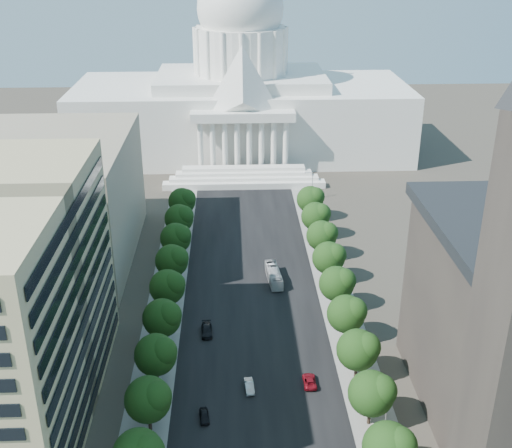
{
  "coord_description": "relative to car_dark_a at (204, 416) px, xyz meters",
  "views": [
    {
      "loc": [
        -4.05,
        -46.57,
        73.82
      ],
      "look_at": [
        1.16,
        81.36,
        16.22
      ],
      "focal_mm": 45.0,
      "sensor_mm": 36.0,
      "label": 1
    }
  ],
  "objects": [
    {
      "name": "city_bus",
      "position": [
        14.72,
        46.52,
        0.92
      ],
      "size": [
        3.72,
        11.56,
        3.16
      ],
      "primitive_type": "imported",
      "rotation": [
        0.0,
        0.0,
        0.1
      ],
      "color": "silver",
      "rests_on": "ground"
    },
    {
      "name": "tree_r_i",
      "position": [
        27.6,
        69.72,
        5.79
      ],
      "size": [
        7.79,
        7.6,
        9.97
      ],
      "color": "#33261C",
      "rests_on": "ground"
    },
    {
      "name": "car_dark_b",
      "position": [
        -0.32,
        25.33,
        0.12
      ],
      "size": [
        2.49,
        5.52,
        1.57
      ],
      "primitive_type": "imported",
      "rotation": [
        0.0,
        0.0,
        0.06
      ],
      "color": "black",
      "rests_on": "ground"
    },
    {
      "name": "streetlight_c",
      "position": [
        29.17,
        21.91,
        5.16
      ],
      "size": [
        2.61,
        0.44,
        9.0
      ],
      "color": "gray",
      "rests_on": "ground"
    },
    {
      "name": "road_asphalt",
      "position": [
        9.26,
        51.91,
        -0.67
      ],
      "size": [
        30.0,
        260.0,
        0.01
      ],
      "primitive_type": "cube",
      "color": "black",
      "rests_on": "ground"
    },
    {
      "name": "tree_l_h",
      "position": [
        -8.4,
        57.72,
        5.79
      ],
      "size": [
        7.79,
        7.6,
        9.97
      ],
      "color": "#33261C",
      "rests_on": "ground"
    },
    {
      "name": "office_block_left_far",
      "position": [
        -38.74,
        61.91,
        14.33
      ],
      "size": [
        38.0,
        52.0,
        30.0
      ],
      "primitive_type": "cube",
      "color": "gray",
      "rests_on": "ground"
    },
    {
      "name": "car_red",
      "position": [
        18.66,
        8.43,
        0.02
      ],
      "size": [
        2.27,
        4.93,
        1.37
      ],
      "primitive_type": "imported",
      "rotation": [
        0.0,
        0.0,
        3.14
      ],
      "color": "maroon",
      "rests_on": "ground"
    },
    {
      "name": "streetlight_b",
      "position": [
        29.17,
        -3.09,
        5.16
      ],
      "size": [
        2.61,
        0.44,
        9.0
      ],
      "color": "gray",
      "rests_on": "ground"
    },
    {
      "name": "streetlight_d",
      "position": [
        29.17,
        46.91,
        5.16
      ],
      "size": [
        2.61,
        0.44,
        9.0
      ],
      "color": "gray",
      "rests_on": "ground"
    },
    {
      "name": "tree_l_e",
      "position": [
        -8.4,
        21.72,
        5.79
      ],
      "size": [
        7.79,
        7.6,
        9.97
      ],
      "color": "#33261C",
      "rests_on": "ground"
    },
    {
      "name": "sidewalk_left",
      "position": [
        -9.74,
        51.91,
        -0.67
      ],
      "size": [
        8.0,
        260.0,
        0.02
      ],
      "primitive_type": "cube",
      "color": "gray",
      "rests_on": "ground"
    },
    {
      "name": "tree_r_f",
      "position": [
        27.6,
        33.72,
        5.79
      ],
      "size": [
        7.79,
        7.6,
        9.97
      ],
      "color": "#33261C",
      "rests_on": "ground"
    },
    {
      "name": "tree_l_j",
      "position": [
        -8.4,
        81.72,
        5.79
      ],
      "size": [
        7.79,
        7.6,
        9.97
      ],
      "color": "#33261C",
      "rests_on": "ground"
    },
    {
      "name": "tree_l_f",
      "position": [
        -8.4,
        33.72,
        5.79
      ],
      "size": [
        7.79,
        7.6,
        9.97
      ],
      "color": "#33261C",
      "rests_on": "ground"
    },
    {
      "name": "capitol",
      "position": [
        9.26,
        146.8,
        19.34
      ],
      "size": [
        120.0,
        56.0,
        73.0
      ],
      "color": "white",
      "rests_on": "ground"
    },
    {
      "name": "tree_l_i",
      "position": [
        -8.4,
        69.72,
        5.79
      ],
      "size": [
        7.79,
        7.6,
        9.97
      ],
      "color": "#33261C",
      "rests_on": "ground"
    },
    {
      "name": "car_dark_a",
      "position": [
        0.0,
        0.0,
        0.0
      ],
      "size": [
        2.01,
        4.06,
        1.33
      ],
      "primitive_type": "imported",
      "rotation": [
        0.0,
        0.0,
        0.12
      ],
      "color": "black",
      "rests_on": "ground"
    },
    {
      "name": "car_silver",
      "position": [
        7.76,
        7.43,
        0.05
      ],
      "size": [
        1.94,
        4.5,
        1.44
      ],
      "primitive_type": "imported",
      "rotation": [
        0.0,
        0.0,
        0.1
      ],
      "color": "#B0B3B9",
      "rests_on": "ground"
    },
    {
      "name": "tree_l_d",
      "position": [
        -8.4,
        9.72,
        5.79
      ],
      "size": [
        7.79,
        7.6,
        9.97
      ],
      "color": "#33261C",
      "rests_on": "ground"
    },
    {
      "name": "tree_r_b",
      "position": [
        27.6,
        -14.28,
        5.79
      ],
      "size": [
        7.79,
        7.6,
        9.97
      ],
      "color": "#33261C",
      "rests_on": "ground"
    },
    {
      "name": "tree_r_d",
      "position": [
        27.6,
        9.72,
        5.79
      ],
      "size": [
        7.79,
        7.6,
        9.97
      ],
      "color": "#33261C",
      "rests_on": "ground"
    },
    {
      "name": "tree_l_g",
      "position": [
        -8.4,
        45.72,
        5.79
      ],
      "size": [
        7.79,
        7.6,
        9.97
      ],
      "color": "#33261C",
      "rests_on": "ground"
    },
    {
      "name": "sidewalk_right",
      "position": [
        28.26,
        51.91,
        -0.67
      ],
      "size": [
        8.0,
        260.0,
        0.02
      ],
      "primitive_type": "cube",
      "color": "gray",
      "rests_on": "ground"
    },
    {
      "name": "streetlight_e",
      "position": [
        29.17,
        71.91,
        5.16
      ],
      "size": [
        2.61,
        0.44,
        9.0
      ],
      "color": "gray",
      "rests_on": "ground"
    },
    {
      "name": "tree_r_e",
      "position": [
        27.6,
        21.72,
        5.79
      ],
      "size": [
        7.79,
        7.6,
        9.97
      ],
      "color": "#33261C",
      "rests_on": "ground"
    },
    {
      "name": "tree_r_h",
      "position": [
        27.6,
        57.72,
        5.79
      ],
      "size": [
        7.79,
        7.6,
        9.97
      ],
      "color": "#33261C",
      "rests_on": "ground"
    },
    {
      "name": "tree_r_g",
      "position": [
        27.6,
        45.72,
        5.79
      ],
      "size": [
        7.79,
        7.6,
        9.97
      ],
      "color": "#33261C",
      "rests_on": "ground"
    },
    {
      "name": "tree_r_j",
      "position": [
        27.6,
        81.72,
        5.79
      ],
      "size": [
        7.79,
        7.6,
        9.97
      ],
      "color": "#33261C",
      "rests_on": "ground"
    },
    {
      "name": "tree_l_c",
      "position": [
        -8.4,
        -2.28,
        5.79
      ],
      "size": [
        7.79,
        7.6,
        9.97
      ],
      "color": "#33261C",
      "rests_on": "ground"
    },
    {
      "name": "tree_r_c",
      "position": [
        27.6,
        -2.28,
        5.79
      ],
      "size": [
        7.79,
        7.6,
        9.97
      ],
      "color": "#33261C",
      "rests_on": "ground"
    },
    {
      "name": "streetlight_f",
      "position": [
        29.17,
        96.91,
        5.16
      ],
      "size": [
        2.61,
        0.44,
        9.0
      ],
      "color": "gray",
      "rests_on": "ground"
    }
  ]
}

